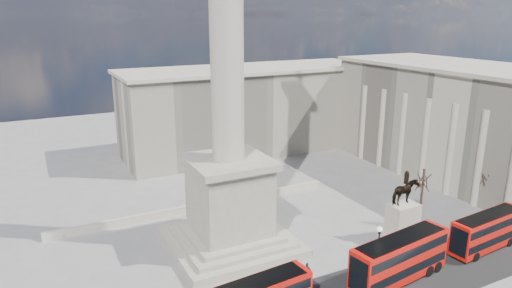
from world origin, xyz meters
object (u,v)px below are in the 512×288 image
(red_bus_c, at_px, (488,231))
(equestrian_statue, at_px, (403,217))
(nelsons_column, at_px, (228,141))
(pedestrian_walking, at_px, (471,231))
(pedestrian_standing, at_px, (437,241))
(victorian_lamp, at_px, (378,249))
(red_bus_b, at_px, (400,258))
(pedestrian_crossing, at_px, (307,271))

(red_bus_c, xyz_separation_m, equestrian_statue, (-7.53, 5.88, 0.89))
(nelsons_column, distance_m, pedestrian_walking, 32.09)
(red_bus_c, height_order, pedestrian_walking, red_bus_c)
(nelsons_column, relative_size, pedestrian_walking, 31.27)
(pedestrian_walking, relative_size, pedestrian_standing, 0.95)
(nelsons_column, xyz_separation_m, victorian_lamp, (10.38, -13.71, -9.34))
(nelsons_column, height_order, equestrian_statue, nelsons_column)
(red_bus_c, bearing_deg, equestrian_statue, 137.32)
(pedestrian_walking, xyz_separation_m, pedestrian_standing, (-5.88, 0.00, 0.04))
(equestrian_statue, bearing_deg, red_bus_c, -37.99)
(victorian_lamp, xyz_separation_m, pedestrian_standing, (11.14, 2.21, -2.74))
(red_bus_b, relative_size, red_bus_c, 1.13)
(red_bus_b, bearing_deg, pedestrian_crossing, 143.17)
(red_bus_b, height_order, equestrian_statue, equestrian_statue)
(nelsons_column, bearing_deg, pedestrian_standing, -28.12)
(red_bus_b, height_order, red_bus_c, red_bus_b)
(red_bus_c, bearing_deg, red_bus_b, 177.13)
(nelsons_column, distance_m, red_bus_c, 31.84)
(equestrian_statue, relative_size, pedestrian_crossing, 5.06)
(red_bus_c, bearing_deg, victorian_lamp, 173.24)
(nelsons_column, relative_size, red_bus_c, 4.57)
(victorian_lamp, relative_size, pedestrian_walking, 3.81)
(nelsons_column, height_order, pedestrian_standing, nelsons_column)
(pedestrian_crossing, bearing_deg, pedestrian_standing, -125.75)
(red_bus_b, xyz_separation_m, pedestrian_crossing, (-8.19, 4.59, -1.67))
(victorian_lamp, height_order, equestrian_statue, equestrian_statue)
(red_bus_b, xyz_separation_m, pedestrian_standing, (9.06, 3.24, -1.72))
(pedestrian_standing, bearing_deg, pedestrian_crossing, -9.69)
(nelsons_column, relative_size, equestrian_statue, 5.52)
(pedestrian_walking, height_order, pedestrian_crossing, pedestrian_crossing)
(red_bus_b, relative_size, equestrian_statue, 1.36)
(nelsons_column, xyz_separation_m, equestrian_statue, (18.86, -8.41, -9.74))
(pedestrian_crossing, bearing_deg, victorian_lamp, -151.54)
(equestrian_statue, distance_m, pedestrian_walking, 9.38)
(nelsons_column, xyz_separation_m, pedestrian_crossing, (4.27, -10.15, -12.02))
(equestrian_statue, xyz_separation_m, pedestrian_crossing, (-14.59, -1.74, -2.28))
(red_bus_c, distance_m, victorian_lamp, 16.07)
(equestrian_statue, height_order, pedestrian_standing, equestrian_statue)
(pedestrian_standing, bearing_deg, equestrian_statue, -54.47)
(red_bus_b, bearing_deg, equestrian_statue, 37.07)
(nelsons_column, xyz_separation_m, pedestrian_standing, (21.52, -11.50, -12.08))
(pedestrian_crossing, bearing_deg, pedestrian_walking, -124.62)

